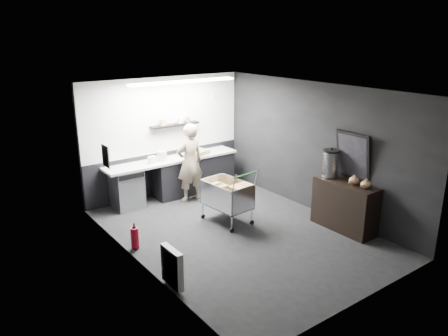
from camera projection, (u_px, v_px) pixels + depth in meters
floor at (238, 233)px, 8.28m from camera, size 5.50×5.50×0.00m
ceiling at (240, 89)px, 7.47m from camera, size 5.50×5.50×0.00m
wall_back at (165, 136)px, 9.99m from camera, size 5.50×0.00×5.50m
wall_front at (367, 214)px, 5.76m from camera, size 5.50×0.00×5.50m
wall_left at (137, 187)px, 6.75m from camera, size 0.00×5.50×5.50m
wall_right at (315, 148)px, 9.01m from camera, size 0.00×5.50×5.50m
kitchen_wall_panel at (164, 115)px, 9.83m from camera, size 3.95×0.02×1.70m
dado_panel at (167, 172)px, 10.23m from camera, size 3.95×0.02×1.00m
floating_shelf at (175, 125)px, 9.92m from camera, size 1.20×0.22×0.04m
wall_clock at (215, 96)px, 10.52m from camera, size 0.20×0.03×0.20m
poster at (105, 156)px, 7.70m from camera, size 0.02×0.30×0.40m
poster_red_band at (105, 152)px, 7.68m from camera, size 0.02×0.22×0.10m
radiator at (172, 267)px, 6.39m from camera, size 0.10×0.50×0.60m
ceiling_strip at (184, 82)px, 8.90m from camera, size 2.40×0.20×0.04m
prep_counter at (179, 176)px, 10.08m from camera, size 3.20×0.61×0.90m
person at (190, 163)px, 9.63m from camera, size 0.65×0.44×1.77m
shopping_cart at (227, 196)px, 8.61m from camera, size 0.70×1.07×1.14m
sideboard at (344, 199)px, 8.30m from camera, size 0.54×1.26×1.89m
fire_extinguisher at (135, 237)px, 7.61m from camera, size 0.14×0.14×0.47m
cardboard_box at (198, 153)px, 10.18m from camera, size 0.58×0.50×0.10m
pink_tub at (162, 156)px, 9.69m from camera, size 0.22×0.22×0.22m
white_container at (152, 160)px, 9.51m from camera, size 0.18×0.14×0.15m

